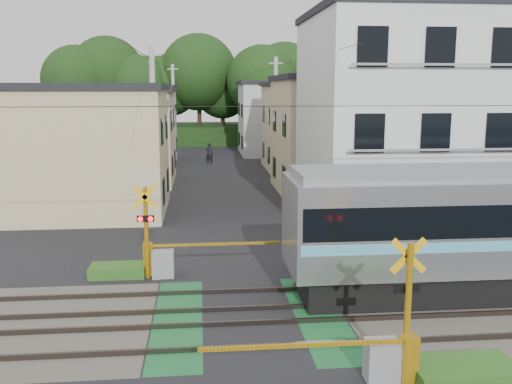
{
  "coord_description": "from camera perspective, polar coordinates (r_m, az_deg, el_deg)",
  "views": [
    {
      "loc": [
        -1.22,
        -14.41,
        6.11
      ],
      "look_at": [
        0.68,
        5.0,
        2.52
      ],
      "focal_mm": 40.0,
      "sensor_mm": 36.0,
      "label": 1
    }
  ],
  "objects": [
    {
      "name": "crossing_signal_far",
      "position": [
        18.91,
        -9.55,
        -6.31
      ],
      "size": [
        4.74,
        0.65,
        3.09
      ],
      "color": "#FFB40D",
      "rests_on": "ground"
    },
    {
      "name": "weed_patches",
      "position": [
        15.78,
        5.83,
        -11.68
      ],
      "size": [
        10.25,
        8.8,
        0.4
      ],
      "color": "#2D5E1E",
      "rests_on": "ground"
    },
    {
      "name": "catenary",
      "position": [
        16.33,
        20.74,
        1.25
      ],
      "size": [
        60.0,
        5.04,
        7.0
      ],
      "color": "#2D2D33",
      "rests_on": "ground"
    },
    {
      "name": "track_bed",
      "position": [
        15.69,
        -0.7,
        -12.35
      ],
      "size": [
        120.0,
        120.0,
        0.14
      ],
      "color": "#47423A",
      "rests_on": "ground"
    },
    {
      "name": "utility_poles",
      "position": [
        37.48,
        -5.36,
        7.27
      ],
      "size": [
        7.9,
        42.0,
        8.0
      ],
      "color": "#A5A5A0",
      "rests_on": "ground"
    },
    {
      "name": "crossing_signal_near",
      "position": [
        12.63,
        13.0,
        -15.17
      ],
      "size": [
        4.74,
        0.65,
        3.09
      ],
      "color": "#FFB40D",
      "rests_on": "ground"
    },
    {
      "name": "tree_hill",
      "position": [
        63.31,
        -5.08,
        10.15
      ],
      "size": [
        40.0,
        13.39,
        11.89
      ],
      "color": "#193411",
      "rests_on": "ground"
    },
    {
      "name": "ground",
      "position": [
        15.7,
        -0.7,
        -12.47
      ],
      "size": [
        120.0,
        120.0,
        0.0
      ],
      "primitive_type": "plane",
      "color": "black"
    },
    {
      "name": "pedestrian",
      "position": [
        46.53,
        -4.67,
        3.9
      ],
      "size": [
        0.72,
        0.59,
        1.7
      ],
      "primitive_type": "imported",
      "rotation": [
        0.0,
        0.0,
        2.8
      ],
      "color": "black",
      "rests_on": "ground"
    },
    {
      "name": "apartment_block",
      "position": [
        25.85,
        16.63,
        6.77
      ],
      "size": [
        10.2,
        8.36,
        9.3
      ],
      "color": "silver",
      "rests_on": "ground"
    },
    {
      "name": "houses_row",
      "position": [
        40.46,
        -3.51,
        6.34
      ],
      "size": [
        22.07,
        31.35,
        6.8
      ],
      "color": "#C3B489",
      "rests_on": "ground"
    }
  ]
}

